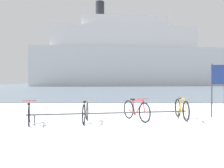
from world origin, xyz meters
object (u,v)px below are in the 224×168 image
bicycle_0 (29,114)px  info_sign (218,81)px  bicycle_2 (136,110)px  ferry_ship (126,58)px  bicycle_1 (86,112)px  bicycle_3 (182,109)px

bicycle_0 → info_sign: size_ratio=0.74×
bicycle_2 → info_sign: bearing=15.0°
bicycle_2 → ferry_ship: bearing=87.8°
bicycle_1 → info_sign: (5.00, 1.28, 1.05)m
bicycle_1 → info_sign: size_ratio=0.80×
bicycle_1 → ferry_ship: ferry_ship is taller
info_sign → ferry_ship: (-1.04, 56.36, 5.85)m
bicycle_0 → ferry_ship: 58.64m
bicycle_1 → bicycle_3: bearing=12.8°
bicycle_0 → bicycle_3: 5.39m
bicycle_3 → ferry_ship: size_ratio=0.04×
bicycle_3 → info_sign: (1.54, 0.50, 1.04)m
info_sign → ferry_ship: bearing=91.1°
bicycle_1 → bicycle_2: 1.80m
bicycle_3 → ferry_ship: ferry_ship is taller
bicycle_1 → bicycle_0: bearing=-170.7°
bicycle_3 → info_sign: size_ratio=0.83×
bicycle_0 → bicycle_3: size_ratio=0.88×
bicycle_1 → bicycle_3: bicycle_3 is taller
bicycle_1 → ferry_ship: size_ratio=0.03×
bicycle_1 → bicycle_2: bicycle_2 is taller
bicycle_0 → bicycle_2: bicycle_2 is taller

